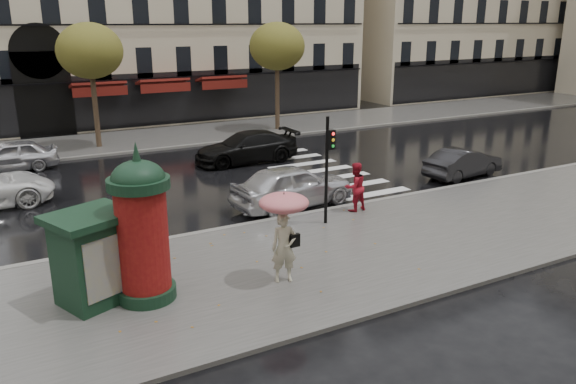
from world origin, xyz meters
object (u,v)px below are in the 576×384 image
newsstand (94,256)px  car_black (246,147)px  morris_column (142,226)px  woman_umbrella (284,222)px  man_burgundy (141,222)px  car_far_silver (10,156)px  woman_red (355,187)px  car_darkgrey (463,163)px  car_silver (293,186)px  traffic_light (328,160)px

newsstand → car_black: newsstand is taller
morris_column → newsstand: size_ratio=1.69×
woman_umbrella → man_burgundy: woman_umbrella is taller
car_black → car_far_silver: bearing=-108.8°
woman_umbrella → woman_red: woman_umbrella is taller
woman_umbrella → newsstand: size_ratio=1.06×
car_darkgrey → woman_umbrella: bearing=107.8°
woman_red → car_darkgrey: 7.36m
woman_red → car_black: bearing=-92.6°
newsstand → car_darkgrey: (16.59, 4.40, -0.63)m
morris_column → car_far_silver: (-2.16, 15.65, -1.30)m
man_burgundy → newsstand: (-1.73, -2.41, 0.20)m
car_black → newsstand: bearing=-37.9°
newsstand → car_silver: size_ratio=0.49×
car_silver → car_black: (1.34, 7.11, -0.06)m
woman_umbrella → morris_column: morris_column is taller
woman_umbrella → car_far_silver: 17.38m
car_darkgrey → car_black: bearing=38.7°
car_darkgrey → newsstand: bearing=97.6°
man_burgundy → traffic_light: traffic_light is taller
traffic_light → car_silver: (0.04, 2.47, -1.51)m
man_burgundy → traffic_light: bearing=-175.1°
car_far_silver → man_burgundy: bearing=13.1°
man_burgundy → newsstand: newsstand is taller
traffic_light → morris_column: bearing=-160.6°
woman_red → car_far_silver: woman_red is taller
car_far_silver → traffic_light: bearing=34.8°
car_black → car_silver: bearing=-9.8°
car_silver → car_far_silver: (-8.96, 10.80, -0.10)m
car_silver → car_darkgrey: car_silver is taller
morris_column → car_darkgrey: morris_column is taller
car_black → car_darkgrey: bearing=46.8°
morris_column → car_far_silver: size_ratio=0.95×
woman_red → morris_column: 8.96m
car_silver → car_darkgrey: (8.69, 0.00, -0.16)m
woman_umbrella → car_black: woman_umbrella is taller
man_burgundy → car_black: size_ratio=0.38×
man_burgundy → traffic_light: size_ratio=0.53×
woman_umbrella → car_silver: 6.62m
morris_column → traffic_light: 7.18m
traffic_light → car_far_silver: bearing=123.9°
traffic_light → car_black: bearing=81.8°
woman_red → man_burgundy: bearing=-2.6°
woman_red → morris_column: size_ratio=0.45×
traffic_light → car_far_silver: traffic_light is taller
woman_umbrella → car_far_silver: size_ratio=0.59×
morris_column → traffic_light: morris_column is taller
traffic_light → woman_red: bearing=22.8°
man_burgundy → car_far_silver: 13.10m
car_far_silver → woman_red: bearing=40.7°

